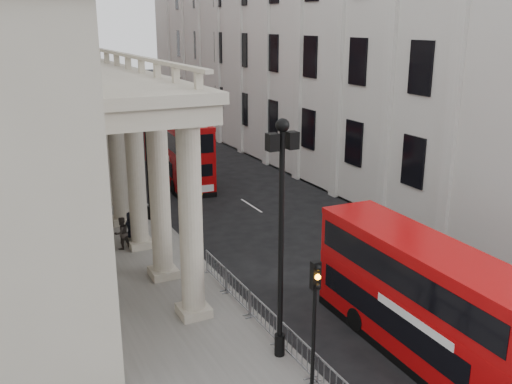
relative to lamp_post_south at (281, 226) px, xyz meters
name	(u,v)px	position (x,y,z in m)	size (l,w,h in m)	color
sidewalk_west	(80,183)	(-2.40, 26.00, -4.85)	(6.00, 140.00, 0.12)	slate
sidewalk_east	(280,160)	(14.10, 26.00, -4.85)	(3.00, 140.00, 0.12)	slate
kerb	(120,179)	(0.55, 26.00, -4.84)	(0.20, 140.00, 0.14)	slate
east_building	(297,7)	(16.60, 28.00, 7.59)	(8.00, 55.00, 25.00)	beige
lamp_post_south	(281,226)	(0.00, 0.00, 0.00)	(1.05, 0.44, 8.32)	black
lamp_post_mid	(146,139)	(0.00, 16.00, 0.00)	(1.05, 0.44, 8.32)	black
lamp_post_north	(92,104)	(0.00, 32.00, 0.00)	(1.05, 0.44, 8.32)	black
traffic_light	(315,301)	(0.10, -2.02, -1.80)	(0.28, 0.33, 4.30)	black
crowd_barriers	(313,366)	(0.25, -1.77, -4.24)	(0.50, 18.75, 1.10)	gray
bus_near	(423,298)	(4.51, -1.94, -2.72)	(2.58, 9.75, 4.19)	#B4080A
bus_far	(176,147)	(4.43, 24.23, -2.45)	(3.39, 11.07, 4.71)	#AC0709
pedestrian_a	(95,230)	(-3.70, 13.20, -3.94)	(0.62, 0.41, 1.70)	black
pedestrian_b	(122,233)	(-2.60, 12.13, -3.94)	(0.82, 0.64, 1.69)	black
pedestrian_c	(131,228)	(-1.96, 12.68, -3.93)	(0.84, 0.55, 1.72)	black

